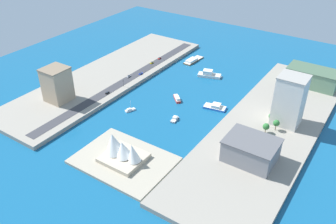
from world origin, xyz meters
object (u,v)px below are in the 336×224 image
sailboat_small_white (130,110)px  ferry_white_commuter (209,74)px  pickup_red (159,58)px  barge_flat_brown (193,60)px  taxi_yellow_cab (152,63)px  catamaran_blue (215,107)px  yacht_sleek_gray (175,119)px  opera_landmark (121,150)px  tugboat_red (177,98)px  hatchback_blue (141,73)px  warehouse_low_gray (251,150)px  hotel_broad_white (290,100)px  sedan_silver (129,76)px  traffic_light_waterfront (123,82)px  terminal_long_green (313,77)px  apartment_midrise_tan (57,84)px  suv_black (107,93)px

sailboat_small_white → ferry_white_commuter: bearing=-104.4°
pickup_red → barge_flat_brown: bearing=-143.7°
taxi_yellow_cab → catamaran_blue: bearing=157.7°
yacht_sleek_gray → opera_landmark: 64.04m
tugboat_red → sailboat_small_white: size_ratio=1.32×
opera_landmark → tugboat_red: bearing=-81.6°
tugboat_red → barge_flat_brown: bearing=-69.0°
sailboat_small_white → taxi_yellow_cab: bearing=-65.7°
yacht_sleek_gray → hatchback_blue: bearing=-33.6°
warehouse_low_gray → hotel_broad_white: 59.70m
sailboat_small_white → pickup_red: size_ratio=2.27×
opera_landmark → barge_flat_brown: bearing=-75.6°
catamaran_blue → warehouse_low_gray: 74.88m
catamaran_blue → sedan_silver: size_ratio=4.27×
ferry_white_commuter → warehouse_low_gray: warehouse_low_gray is taller
catamaran_blue → taxi_yellow_cab: size_ratio=4.79×
tugboat_red → warehouse_low_gray: size_ratio=0.38×
ferry_white_commuter → sedan_silver: 80.53m
yacht_sleek_gray → traffic_light_waterfront: traffic_light_waterfront is taller
hatchback_blue → warehouse_low_gray: bearing=155.8°
warehouse_low_gray → sedan_silver: warehouse_low_gray is taller
terminal_long_green → barge_flat_brown: bearing=3.6°
pickup_red → opera_landmark: opera_landmark is taller
terminal_long_green → opera_landmark: (79.76, 181.44, -2.37)m
sedan_silver → opera_landmark: 123.36m
warehouse_low_gray → hotel_broad_white: hotel_broad_white is taller
yacht_sleek_gray → terminal_long_green: size_ratio=0.23×
apartment_midrise_tan → taxi_yellow_cab: bearing=-101.6°
yacht_sleek_gray → hotel_broad_white: 90.54m
ferry_white_commuter → hotel_broad_white: hotel_broad_white is taller
barge_flat_brown → terminal_long_green: size_ratio=0.63×
tugboat_red → ferry_white_commuter: bearing=-91.5°
yacht_sleek_gray → sailboat_small_white: 40.41m
barge_flat_brown → hotel_broad_white: 144.36m
ferry_white_commuter → yacht_sleek_gray: bearing=99.7°
warehouse_low_gray → terminal_long_green: bearing=-92.2°
pickup_red → opera_landmark: size_ratio=0.15×
pickup_red → opera_landmark: 169.08m
taxi_yellow_cab → sedan_silver: (-0.33, 39.12, -0.03)m
sailboat_small_white → opera_landmark: bearing=123.9°
sailboat_small_white → traffic_light_waterfront: traffic_light_waterfront is taller
sailboat_small_white → apartment_midrise_tan: size_ratio=0.33×
traffic_light_waterfront → catamaran_blue: bearing=-168.5°
catamaran_blue → suv_black: suv_black is taller
barge_flat_brown → sedan_silver: 80.46m
apartment_midrise_tan → suv_black: size_ratio=7.00×
hotel_broad_white → hatchback_blue: bearing=-2.3°
ferry_white_commuter → opera_landmark: size_ratio=0.83×
hotel_broad_white → apartment_midrise_tan: bearing=22.8°
barge_flat_brown → ferry_white_commuter: bearing=144.5°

